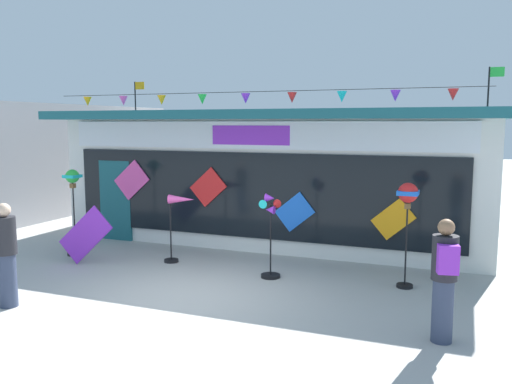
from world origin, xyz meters
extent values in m
plane|color=#ADAAA5|center=(0.00, 0.00, 0.00)|extent=(80.00, 80.00, 0.00)
cube|color=silver|center=(-0.11, 5.96, 1.51)|extent=(10.21, 5.33, 3.02)
cube|color=#195660|center=(-0.11, 5.57, 3.12)|extent=(10.61, 6.12, 0.20)
cube|color=silver|center=(-0.11, 3.25, 2.66)|extent=(9.39, 0.08, 0.61)
cube|color=purple|center=(-0.11, 3.22, 2.66)|extent=(1.84, 0.04, 0.43)
cube|color=black|center=(-0.11, 3.26, 1.31)|extent=(9.19, 0.06, 1.93)
cube|color=#195660|center=(-3.79, 3.26, 1.00)|extent=(0.90, 0.07, 2.00)
cube|color=#EA4CA3|center=(-3.25, 3.20, 1.54)|extent=(1.02, 0.03, 1.00)
cube|color=red|center=(-1.16, 3.20, 1.46)|extent=(0.95, 0.03, 0.93)
cube|color=blue|center=(0.93, 3.20, 1.01)|extent=(0.92, 0.03, 0.90)
cube|color=orange|center=(3.03, 3.20, 0.99)|extent=(0.91, 0.03, 0.88)
cylinder|color=black|center=(-0.11, 2.96, 3.59)|extent=(9.80, 0.01, 0.01)
cone|color=orange|center=(-4.29, 2.96, 3.45)|extent=(0.20, 0.20, 0.22)
cone|color=#EA4CA3|center=(-3.24, 2.96, 3.45)|extent=(0.20, 0.20, 0.22)
cone|color=orange|center=(-2.20, 2.96, 3.45)|extent=(0.20, 0.20, 0.22)
cone|color=green|center=(-1.16, 2.96, 3.45)|extent=(0.20, 0.20, 0.22)
cone|color=purple|center=(-0.11, 2.96, 3.45)|extent=(0.20, 0.20, 0.22)
cone|color=red|center=(0.93, 2.96, 3.45)|extent=(0.20, 0.20, 0.22)
cone|color=#19B7BC|center=(1.97, 2.96, 3.45)|extent=(0.20, 0.20, 0.22)
cone|color=purple|center=(3.02, 2.96, 3.45)|extent=(0.20, 0.20, 0.22)
cone|color=red|center=(4.06, 2.96, 3.45)|extent=(0.20, 0.20, 0.22)
cylinder|color=black|center=(-4.97, 5.96, 3.68)|extent=(0.04, 0.04, 0.94)
cube|color=orange|center=(-4.81, 5.96, 4.03)|extent=(0.32, 0.02, 0.22)
cylinder|color=black|center=(4.74, 5.96, 3.72)|extent=(0.04, 0.04, 1.00)
cube|color=green|center=(4.90, 5.96, 4.10)|extent=(0.32, 0.02, 0.22)
cylinder|color=black|center=(-3.68, 1.60, 0.03)|extent=(0.36, 0.36, 0.06)
cylinder|color=black|center=(-3.68, 1.60, 0.81)|extent=(0.03, 0.03, 1.62)
sphere|color=green|center=(-3.68, 1.60, 1.77)|extent=(0.30, 0.30, 0.30)
cube|color=#19B7BC|center=(-3.68, 1.60, 1.77)|extent=(0.31, 0.31, 0.07)
cube|color=brown|center=(-3.68, 1.60, 1.56)|extent=(0.10, 0.10, 0.10)
cylinder|color=black|center=(-1.38, 1.87, 0.03)|extent=(0.30, 0.30, 0.06)
cylinder|color=black|center=(-1.38, 1.87, 0.68)|extent=(0.03, 0.03, 1.36)
cone|color=#EA4CA3|center=(-1.10, 1.87, 1.36)|extent=(0.57, 0.31, 0.19)
cylinder|color=red|center=(-1.38, 1.87, 1.36)|extent=(0.03, 0.16, 0.16)
cylinder|color=black|center=(0.97, 1.58, 0.03)|extent=(0.37, 0.37, 0.06)
cylinder|color=black|center=(0.97, 1.58, 0.71)|extent=(0.03, 0.03, 1.43)
cylinder|color=black|center=(0.97, 1.54, 1.43)|extent=(0.06, 0.04, 0.06)
cone|color=red|center=(1.09, 1.54, 1.43)|extent=(0.16, 0.17, 0.16)
cone|color=purple|center=(0.97, 1.54, 1.54)|extent=(0.17, 0.16, 0.16)
cone|color=#19B7BC|center=(0.86, 1.54, 1.43)|extent=(0.16, 0.17, 0.16)
cone|color=purple|center=(0.97, 1.54, 1.31)|extent=(0.17, 0.16, 0.16)
cylinder|color=black|center=(3.43, 1.89, 0.03)|extent=(0.29, 0.29, 0.06)
cylinder|color=black|center=(3.43, 1.89, 0.77)|extent=(0.03, 0.03, 1.54)
sphere|color=red|center=(3.43, 1.89, 1.71)|extent=(0.35, 0.35, 0.35)
cube|color=blue|center=(3.43, 1.89, 1.71)|extent=(0.36, 0.36, 0.08)
cube|color=brown|center=(3.43, 1.89, 1.48)|extent=(0.10, 0.10, 0.10)
cylinder|color=#333D56|center=(-2.37, -1.49, 0.43)|extent=(0.28, 0.28, 0.86)
cylinder|color=#232328|center=(-2.37, -1.49, 1.16)|extent=(0.34, 0.34, 0.60)
sphere|color=beige|center=(-2.37, -1.49, 1.57)|extent=(0.22, 0.22, 0.22)
cylinder|color=#333D56|center=(4.15, -0.38, 0.43)|extent=(0.28, 0.28, 0.86)
cylinder|color=#232328|center=(4.15, -0.38, 1.16)|extent=(0.34, 0.34, 0.60)
sphere|color=#8C6647|center=(4.15, -0.38, 1.57)|extent=(0.22, 0.22, 0.22)
cube|color=purple|center=(4.20, -0.58, 1.19)|extent=(0.29, 0.21, 0.38)
cube|color=purple|center=(-2.94, 1.08, 0.62)|extent=(1.24, 0.22, 1.24)
cube|color=#99999E|center=(-10.60, 6.79, 1.76)|extent=(6.73, 8.86, 3.52)
camera|label=1|loc=(4.37, -7.67, 2.93)|focal=37.28mm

